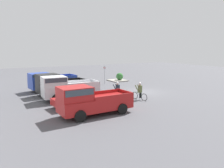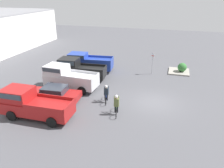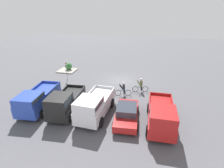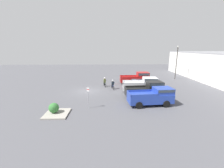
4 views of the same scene
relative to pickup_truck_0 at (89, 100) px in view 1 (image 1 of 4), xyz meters
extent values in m
plane|color=#4C4C51|center=(4.97, -8.95, -1.15)|extent=(80.00, 80.00, 0.00)
cube|color=maroon|center=(0.01, -0.53, -0.32)|extent=(2.08, 5.50, 0.92)
cube|color=maroon|center=(-0.02, 1.11, 0.61)|extent=(1.87, 2.22, 0.95)
cube|color=#333D47|center=(-0.02, 1.11, 0.82)|extent=(1.93, 2.04, 0.42)
cube|color=maroon|center=(-0.93, -1.64, 0.26)|extent=(0.13, 3.28, 0.25)
cube|color=maroon|center=(0.98, -1.61, 0.26)|extent=(0.13, 3.28, 0.25)
cube|color=maroon|center=(0.05, -3.22, 0.26)|extent=(2.00, 0.11, 0.25)
cylinder|color=black|center=(-1.02, 1.15, -0.74)|extent=(0.23, 0.81, 0.81)
cylinder|color=black|center=(0.98, 1.18, -0.74)|extent=(0.23, 0.81, 0.81)
cylinder|color=black|center=(-0.96, -2.24, -0.74)|extent=(0.23, 0.81, 0.81)
cylinder|color=black|center=(1.03, -2.21, -0.74)|extent=(0.23, 0.81, 0.81)
cube|color=maroon|center=(2.81, -0.39, -0.61)|extent=(2.17, 4.59, 0.55)
cube|color=#2D333D|center=(2.81, -0.39, -0.06)|extent=(1.80, 2.13, 0.55)
cylinder|color=black|center=(1.78, 0.97, -0.84)|extent=(0.23, 0.64, 0.63)
cylinder|color=black|center=(3.61, 1.11, -0.84)|extent=(0.23, 0.64, 0.63)
cylinder|color=black|center=(2.00, -1.88, -0.84)|extent=(0.23, 0.64, 0.63)
cylinder|color=black|center=(3.83, -1.74, -0.84)|extent=(0.23, 0.64, 0.63)
cube|color=silver|center=(5.61, -0.65, -0.23)|extent=(2.30, 5.36, 1.05)
cube|color=silver|center=(5.69, 0.93, 0.73)|extent=(1.98, 2.20, 0.87)
cube|color=#333D47|center=(5.69, 0.93, 0.92)|extent=(2.04, 2.03, 0.38)
cube|color=silver|center=(4.58, -1.65, 0.42)|extent=(0.24, 3.16, 0.25)
cube|color=silver|center=(6.54, -1.75, 0.42)|extent=(0.24, 3.16, 0.25)
cube|color=silver|center=(5.48, -3.24, 0.42)|extent=(2.04, 0.18, 0.25)
cylinder|color=black|center=(4.67, 1.03, -0.71)|extent=(0.26, 0.89, 0.88)
cylinder|color=black|center=(6.71, 0.93, -0.71)|extent=(0.26, 0.89, 0.88)
cylinder|color=black|center=(4.51, -2.23, -0.71)|extent=(0.26, 0.89, 0.88)
cylinder|color=black|center=(6.55, -2.33, -0.71)|extent=(0.26, 0.89, 0.88)
cube|color=black|center=(8.41, -0.67, -0.33)|extent=(2.29, 5.23, 0.91)
cube|color=black|center=(8.30, 0.86, 0.63)|extent=(1.92, 2.16, 0.99)
cube|color=#333D47|center=(8.30, 0.86, 0.85)|extent=(1.96, 2.00, 0.44)
cube|color=black|center=(7.56, -1.75, 0.25)|extent=(0.30, 3.06, 0.25)
cube|color=black|center=(9.40, -1.62, 0.25)|extent=(0.30, 3.06, 0.25)
cube|color=black|center=(8.58, -3.17, 0.25)|extent=(1.93, 0.22, 0.25)
cylinder|color=black|center=(7.33, 0.84, -0.74)|extent=(0.28, 0.82, 0.81)
cylinder|color=black|center=(9.26, 0.98, -0.74)|extent=(0.28, 0.82, 0.81)
cylinder|color=black|center=(7.56, -2.31, -0.74)|extent=(0.28, 0.82, 0.81)
cylinder|color=black|center=(9.48, -2.18, -0.74)|extent=(0.28, 0.82, 0.81)
cube|color=#233D9E|center=(11.21, -0.55, -0.25)|extent=(2.54, 5.50, 1.07)
cube|color=#233D9E|center=(11.05, 1.04, 0.63)|extent=(2.06, 2.30, 0.68)
cube|color=#333D47|center=(11.05, 1.04, 0.78)|extent=(2.10, 2.14, 0.30)
cube|color=#233D9E|center=(10.35, -1.70, 0.41)|extent=(0.40, 3.19, 0.25)
cube|color=#233D9E|center=(12.28, -1.51, 0.41)|extent=(0.40, 3.19, 0.25)
cube|color=#233D9E|center=(11.47, -3.15, 0.41)|extent=(2.02, 0.28, 0.25)
cylinder|color=black|center=(10.04, 1.00, -0.74)|extent=(0.30, 0.84, 0.82)
cylinder|color=black|center=(12.05, 1.20, -0.74)|extent=(0.30, 0.84, 0.82)
cylinder|color=black|center=(10.37, -2.29, -0.74)|extent=(0.30, 0.84, 0.82)
cylinder|color=black|center=(12.38, -2.09, -0.74)|extent=(0.30, 0.84, 0.82)
torus|color=black|center=(4.43, -4.71, -0.83)|extent=(0.69, 0.21, 0.70)
torus|color=black|center=(3.32, -4.96, -0.83)|extent=(0.69, 0.21, 0.70)
cylinder|color=#233D9E|center=(3.88, -4.84, -0.66)|extent=(0.58, 0.17, 0.37)
cylinder|color=#233D9E|center=(3.88, -4.84, -0.46)|extent=(0.62, 0.18, 0.04)
cylinder|color=#233D9E|center=(3.68, -4.88, -0.66)|extent=(0.04, 0.04, 0.34)
cylinder|color=#233D9E|center=(4.29, -4.74, -0.44)|extent=(0.13, 0.45, 0.02)
cylinder|color=black|center=(3.75, -4.77, -0.70)|extent=(0.14, 0.14, 0.52)
cylinder|color=black|center=(3.79, -4.95, -0.70)|extent=(0.14, 0.14, 0.52)
cube|color=#1E2833|center=(3.82, -4.85, -0.14)|extent=(0.31, 0.40, 0.60)
cylinder|color=#1E2833|center=(4.01, -4.63, -0.14)|extent=(0.56, 0.21, 0.66)
cylinder|color=#1E2833|center=(4.08, -4.96, -0.14)|extent=(0.56, 0.21, 0.66)
sphere|color=tan|center=(3.85, -4.84, 0.28)|extent=(0.23, 0.23, 0.23)
sphere|color=silver|center=(3.85, -4.84, 0.34)|extent=(0.26, 0.26, 0.26)
torus|color=black|center=(2.66, -6.11, -0.82)|extent=(0.70, 0.21, 0.70)
torus|color=black|center=(1.56, -6.36, -0.82)|extent=(0.70, 0.21, 0.70)
cylinder|color=#2D5133|center=(2.11, -6.24, -0.65)|extent=(0.58, 0.17, 0.37)
cylinder|color=#2D5133|center=(2.11, -6.24, -0.46)|extent=(0.61, 0.18, 0.04)
cylinder|color=#2D5133|center=(1.92, -6.28, -0.65)|extent=(0.04, 0.04, 0.34)
cylinder|color=#2D5133|center=(2.52, -6.14, -0.43)|extent=(0.13, 0.45, 0.02)
cylinder|color=black|center=(1.98, -6.17, -0.69)|extent=(0.14, 0.14, 0.52)
cylinder|color=black|center=(2.02, -6.35, -0.69)|extent=(0.14, 0.14, 0.52)
cube|color=#5B6638|center=(2.06, -6.25, -0.10)|extent=(0.31, 0.40, 0.67)
cylinder|color=#5B6638|center=(2.24, -6.03, -0.10)|extent=(0.56, 0.21, 0.72)
cylinder|color=#5B6638|center=(2.32, -6.36, -0.10)|extent=(0.56, 0.21, 0.72)
sphere|color=tan|center=(2.08, -6.24, 0.35)|extent=(0.23, 0.23, 0.23)
sphere|color=silver|center=(2.08, -6.24, 0.41)|extent=(0.26, 0.26, 0.26)
cylinder|color=#9E9EA3|center=(12.05, -7.88, 0.13)|extent=(0.06, 0.06, 2.57)
cube|color=white|center=(12.05, -7.88, 1.09)|extent=(0.14, 0.28, 0.45)
cube|color=red|center=(12.05, -7.88, 1.09)|extent=(0.15, 0.28, 0.10)
cube|color=gray|center=(13.63, -11.00, -1.07)|extent=(2.57, 2.40, 0.15)
sphere|color=#337033|center=(13.52, -11.31, -0.47)|extent=(1.05, 1.05, 1.05)
camera|label=1|loc=(-14.09, 6.47, 3.69)|focal=35.00mm
camera|label=2|loc=(-12.56, -10.10, 7.98)|focal=35.00mm
camera|label=3|loc=(1.14, 12.17, 7.73)|focal=28.00mm
camera|label=4|loc=(28.31, -5.60, 5.63)|focal=24.00mm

